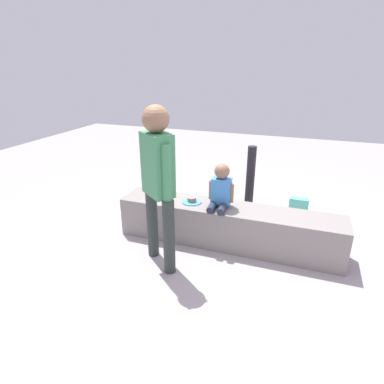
{
  "coord_description": "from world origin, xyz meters",
  "views": [
    {
      "loc": [
        0.71,
        -3.13,
        1.92
      ],
      "look_at": [
        -0.31,
        -0.3,
        0.7
      ],
      "focal_mm": 30.11,
      "sensor_mm": 36.0,
      "label": 1
    }
  ],
  "objects": [
    {
      "name": "cake_plate",
      "position": [
        -0.42,
        -0.01,
        0.47
      ],
      "size": [
        0.22,
        0.22,
        0.07
      ],
      "color": "#4CA5D8",
      "rests_on": "concrete_ledge"
    },
    {
      "name": "child_seated",
      "position": [
        -0.09,
        -0.02,
        0.66
      ],
      "size": [
        0.28,
        0.32,
        0.48
      ],
      "color": "#232B40",
      "rests_on": "concrete_ledge"
    },
    {
      "name": "concrete_ledge",
      "position": [
        0.0,
        0.0,
        0.23
      ],
      "size": [
        2.45,
        0.44,
        0.45
      ],
      "primitive_type": "cube",
      "color": "gray",
      "rests_on": "ground_plane"
    },
    {
      "name": "adult_standing",
      "position": [
        -0.54,
        -0.6,
        0.95
      ],
      "size": [
        0.4,
        0.35,
        1.59
      ],
      "color": "#2B3531",
      "rests_on": "ground_plane"
    },
    {
      "name": "handbag_black_leather",
      "position": [
        -0.32,
        0.9,
        0.12
      ],
      "size": [
        0.3,
        0.15,
        0.34
      ],
      "color": "black",
      "rests_on": "ground_plane"
    },
    {
      "name": "railing_post",
      "position": [
        0.09,
        0.77,
        0.35
      ],
      "size": [
        0.36,
        0.36,
        0.96
      ],
      "color": "black",
      "rests_on": "ground_plane"
    },
    {
      "name": "ground_plane",
      "position": [
        0.0,
        0.0,
        0.0
      ],
      "size": [
        12.0,
        12.0,
        0.0
      ],
      "primitive_type": "plane",
      "color": "#A5999E"
    },
    {
      "name": "gift_bag",
      "position": [
        0.72,
        0.84,
        0.16
      ],
      "size": [
        0.23,
        0.08,
        0.36
      ],
      "color": "#59C6B2",
      "rests_on": "ground_plane"
    },
    {
      "name": "cake_box_white",
      "position": [
        -0.86,
        0.91,
        0.07
      ],
      "size": [
        0.37,
        0.36,
        0.14
      ],
      "primitive_type": "cube",
      "rotation": [
        0.0,
        0.0,
        0.24
      ],
      "color": "white",
      "rests_on": "ground_plane"
    },
    {
      "name": "water_bottle_far_side",
      "position": [
        -0.01,
        1.24,
        0.09
      ],
      "size": [
        0.07,
        0.07,
        0.19
      ],
      "color": "silver",
      "rests_on": "ground_plane"
    },
    {
      "name": "water_bottle_near_gift",
      "position": [
        -0.31,
        0.54,
        0.11
      ],
      "size": [
        0.07,
        0.07,
        0.24
      ],
      "color": "silver",
      "rests_on": "ground_plane"
    },
    {
      "name": "party_cup_red",
      "position": [
        -0.4,
        0.41,
        0.05
      ],
      "size": [
        0.09,
        0.09,
        0.09
      ],
      "primitive_type": "cylinder",
      "color": "red",
      "rests_on": "ground_plane"
    }
  ]
}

